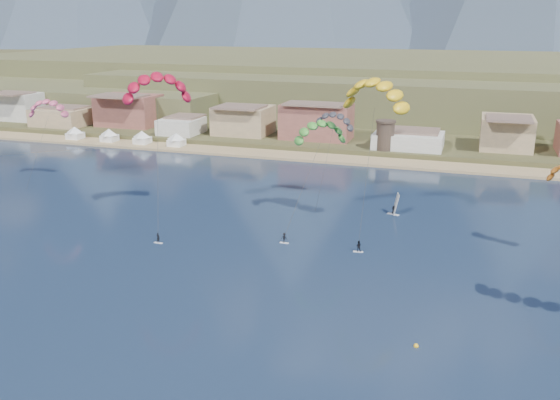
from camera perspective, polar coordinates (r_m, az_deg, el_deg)
name	(u,v)px	position (r m, az deg, el deg)	size (l,w,h in m)	color
ground	(196,355)	(73.26, -8.08, -14.55)	(2400.00, 2400.00, 0.00)	black
beach	(362,160)	(168.47, 7.88, 3.78)	(2200.00, 12.00, 0.90)	tan
land	(448,61)	(617.49, 15.85, 12.75)	(2200.00, 900.00, 4.00)	brown
foothills	(462,86)	(289.64, 17.09, 10.44)	(940.00, 210.00, 18.00)	brown
town	(249,118)	(192.83, -2.99, 7.92)	(400.00, 24.00, 12.00)	silver
watchtower	(385,135)	(174.20, 10.07, 6.17)	(5.82, 5.82, 8.60)	#47382D
beach_tents	(125,133)	(195.77, -14.71, 6.25)	(43.40, 6.40, 5.00)	white
kitesurfer_red	(157,83)	(114.22, -11.77, 10.96)	(13.92, 18.00, 30.71)	silver
kitesurfer_yellow	(375,90)	(106.39, 9.14, 10.41)	(14.24, 15.96, 29.72)	silver
kitesurfer_green	(320,129)	(113.88, 3.90, 6.80)	(11.08, 19.67, 22.86)	silver
distant_kite_pink	(47,105)	(151.24, -21.46, 8.47)	(10.38, 7.17, 21.83)	#262626
distant_kite_dark	(333,118)	(125.55, 5.14, 7.83)	(9.10, 5.97, 21.17)	#262626
windsurfer	(394,208)	(122.84, 10.93, -0.76)	(2.62, 2.86, 4.44)	silver
buoy	(416,346)	(75.99, 12.95, -13.51)	(0.63, 0.63, 0.63)	yellow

